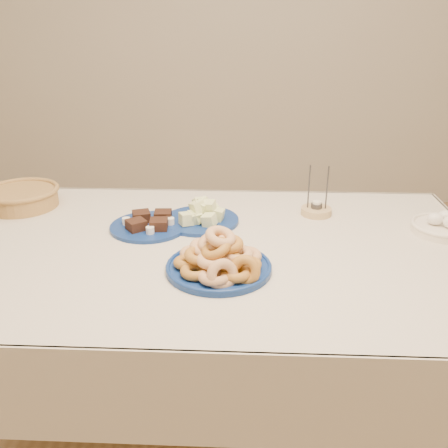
# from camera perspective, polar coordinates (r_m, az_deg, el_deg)

# --- Properties ---
(ground) EXTENTS (5.00, 5.00, 0.00)m
(ground) POSITION_cam_1_polar(r_m,az_deg,el_deg) (2.06, 0.07, -21.71)
(ground) COLOR olive
(ground) RESTS_ON ground
(dining_table) EXTENTS (1.71, 1.11, 0.75)m
(dining_table) POSITION_cam_1_polar(r_m,az_deg,el_deg) (1.67, 0.08, -5.83)
(dining_table) COLOR brown
(dining_table) RESTS_ON ground
(donut_platter) EXTENTS (0.39, 0.39, 0.14)m
(donut_platter) POSITION_cam_1_polar(r_m,az_deg,el_deg) (1.45, -0.52, -4.16)
(donut_platter) COLOR navy
(donut_platter) RESTS_ON dining_table
(melon_plate) EXTENTS (0.36, 0.36, 0.09)m
(melon_plate) POSITION_cam_1_polar(r_m,az_deg,el_deg) (1.80, -2.59, 1.01)
(melon_plate) COLOR navy
(melon_plate) RESTS_ON dining_table
(brownie_plate) EXTENTS (0.33, 0.33, 0.05)m
(brownie_plate) POSITION_cam_1_polar(r_m,az_deg,el_deg) (1.77, -8.55, -0.04)
(brownie_plate) COLOR navy
(brownie_plate) RESTS_ON dining_table
(wicker_basket) EXTENTS (0.34, 0.34, 0.08)m
(wicker_basket) POSITION_cam_1_polar(r_m,az_deg,el_deg) (2.10, -22.14, 2.92)
(wicker_basket) COLOR olive
(wicker_basket) RESTS_ON dining_table
(candle_holder) EXTENTS (0.13, 0.13, 0.19)m
(candle_holder) POSITION_cam_1_polar(r_m,az_deg,el_deg) (1.90, 10.50, 1.59)
(candle_holder) COLOR tan
(candle_holder) RESTS_ON dining_table
(egg_bowl) EXTENTS (0.28, 0.28, 0.07)m
(egg_bowl) POSITION_cam_1_polar(r_m,az_deg,el_deg) (1.88, 23.73, -0.23)
(egg_bowl) COLOR #F0E3D0
(egg_bowl) RESTS_ON dining_table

